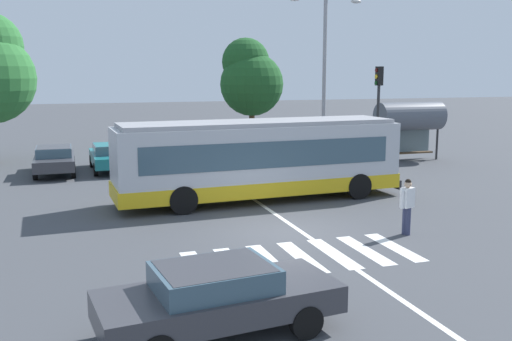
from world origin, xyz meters
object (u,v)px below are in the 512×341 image
object	(u,v)px
parked_car_teal	(111,156)
parked_car_red	(214,150)
pedestrian_crossing_street	(407,203)
traffic_light_far_corner	(378,103)
background_tree_right	(250,78)
bus_stop_shelter	(410,117)
parked_car_white	(165,152)
foreground_sedan	(218,295)
city_transit_bus	(259,159)
parked_car_charcoal	(54,158)
parked_car_black	(259,148)
twin_arm_street_lamp	(325,62)

from	to	relation	value
parked_car_teal	parked_car_red	bearing A→B (deg)	3.85
parked_car_red	pedestrian_crossing_street	bearing A→B (deg)	-81.34
traffic_light_far_corner	parked_car_red	bearing A→B (deg)	144.90
parked_car_red	background_tree_right	xyz separation A→B (m)	(3.85, 5.82, 3.76)
parked_car_teal	bus_stop_shelter	size ratio (longest dim) A/B	1.20
parked_car_white	bus_stop_shelter	distance (m)	13.47
foreground_sedan	bus_stop_shelter	size ratio (longest dim) A/B	1.23
parked_car_white	city_transit_bus	bearing A→B (deg)	-76.62
parked_car_teal	pedestrian_crossing_street	bearing A→B (deg)	-62.26
parked_car_charcoal	parked_car_teal	bearing A→B (deg)	3.91
city_transit_bus	parked_car_black	distance (m)	9.68
foreground_sedan	parked_car_charcoal	size ratio (longest dim) A/B	1.04
parked_car_white	pedestrian_crossing_street	bearing A→B (deg)	-72.00
parked_car_black	bus_stop_shelter	size ratio (longest dim) A/B	1.22
parked_car_red	city_transit_bus	bearing A→B (deg)	-92.79
city_transit_bus	pedestrian_crossing_street	bearing A→B (deg)	-65.37
pedestrian_crossing_street	parked_car_teal	distance (m)	16.50
parked_car_teal	parked_car_white	world-z (taller)	same
city_transit_bus	parked_car_white	bearing A→B (deg)	103.38
city_transit_bus	parked_car_red	bearing A→B (deg)	87.21
parked_car_white	parked_car_black	distance (m)	5.21
pedestrian_crossing_street	traffic_light_far_corner	size ratio (longest dim) A/B	0.33
foreground_sedan	traffic_light_far_corner	world-z (taller)	traffic_light_far_corner
bus_stop_shelter	pedestrian_crossing_street	bearing A→B (deg)	-122.85
foreground_sedan	traffic_light_far_corner	distance (m)	19.11
traffic_light_far_corner	bus_stop_shelter	bearing A→B (deg)	37.71
pedestrian_crossing_street	parked_car_red	xyz separation A→B (m)	(-2.28, 14.97, -0.20)
parked_car_red	traffic_light_far_corner	distance (m)	8.94
foreground_sedan	city_transit_bus	bearing A→B (deg)	67.81
pedestrian_crossing_street	foreground_sedan	world-z (taller)	pedestrian_crossing_street
parked_car_white	parked_car_black	world-z (taller)	same
parked_car_white	parked_car_charcoal	bearing A→B (deg)	-173.41
parked_car_teal	bus_stop_shelter	distance (m)	16.16
background_tree_right	parked_car_black	bearing A→B (deg)	-102.35
parked_car_teal	background_tree_right	xyz separation A→B (m)	(9.25, 6.19, 3.76)
parked_car_charcoal	parked_car_white	size ratio (longest dim) A/B	0.99
parked_car_red	parked_car_black	size ratio (longest dim) A/B	0.99
foreground_sedan	traffic_light_far_corner	size ratio (longest dim) A/B	0.91
parked_car_teal	parked_car_white	distance (m)	2.83
twin_arm_street_lamp	pedestrian_crossing_street	bearing A→B (deg)	-104.13
twin_arm_street_lamp	foreground_sedan	bearing A→B (deg)	-119.87
parked_car_charcoal	bus_stop_shelter	size ratio (longest dim) A/B	1.18
pedestrian_crossing_street	twin_arm_street_lamp	bearing A→B (deg)	75.87
parked_car_teal	parked_car_red	xyz separation A→B (m)	(5.40, 0.36, 0.00)
city_transit_bus	twin_arm_street_lamp	size ratio (longest dim) A/B	1.27
twin_arm_street_lamp	background_tree_right	xyz separation A→B (m)	(-1.83, 7.30, -0.89)
foreground_sedan	twin_arm_street_lamp	size ratio (longest dim) A/B	0.53
pedestrian_crossing_street	background_tree_right	distance (m)	21.15
city_transit_bus	parked_car_red	distance (m)	9.08
parked_car_charcoal	twin_arm_street_lamp	bearing A→B (deg)	-3.88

